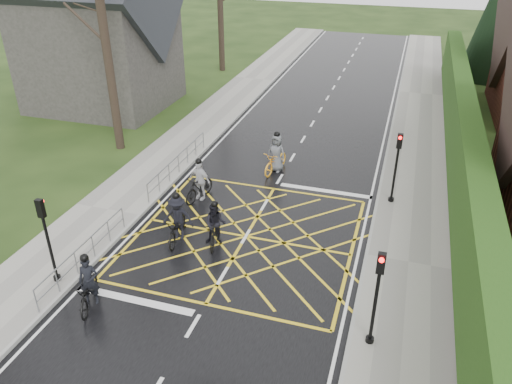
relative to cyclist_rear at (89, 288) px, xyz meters
The scene contains 18 objects.
ground 6.14m from the cyclist_rear, 55.51° to the left, with size 120.00×120.00×0.00m, color black.
road 6.14m from the cyclist_rear, 55.51° to the left, with size 9.00×80.00×0.01m, color black.
sidewalk_right 10.73m from the cyclist_rear, 28.03° to the left, with size 3.00×80.00×0.15m, color gray.
sidewalk_left 5.67m from the cyclist_rear, 116.74° to the left, with size 3.00×80.00×0.15m, color gray.
stone_wall 15.74m from the cyclist_rear, 44.55° to the left, with size 0.50×38.00×0.70m, color slate.
hedge 15.80m from the cyclist_rear, 44.55° to the left, with size 0.90×38.00×2.80m, color #1B3C10.
conifer 34.42m from the cyclist_rear, 65.40° to the left, with size 4.60×4.60×10.00m.
church 20.26m from the cyclist_rear, 120.59° to the left, with size 8.80×7.80×11.00m.
railing_south 1.95m from the cyclist_rear, 127.69° to the left, with size 0.05×5.04×1.03m.
railing_north 9.12m from the cyclist_rear, 97.49° to the left, with size 0.05×6.04×1.03m.
traffic_light_ne 12.64m from the cyclist_rear, 47.16° to the left, with size 0.24×0.31×3.21m.
traffic_light_se 8.67m from the cyclist_rear, ahead, with size 0.24×0.31×3.21m.
traffic_light_sw 2.03m from the cyclist_rear, 161.67° to the left, with size 0.24×0.31×3.21m.
cyclist_rear is the anchor object (origin of this frame).
cyclist_back 4.96m from the cyclist_rear, 59.37° to the left, with size 0.91×1.86×1.80m.
cyclist_mid 4.28m from the cyclist_rear, 75.34° to the left, with size 1.27×2.13×1.98m.
cyclist_front 7.25m from the cyclist_rear, 84.88° to the left, with size 1.09×1.97×1.90m.
cyclist_lead 11.24m from the cyclist_rear, 74.20° to the left, with size 1.14×2.17×2.01m.
Camera 1 is at (5.11, -15.04, 10.69)m, focal length 35.00 mm.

